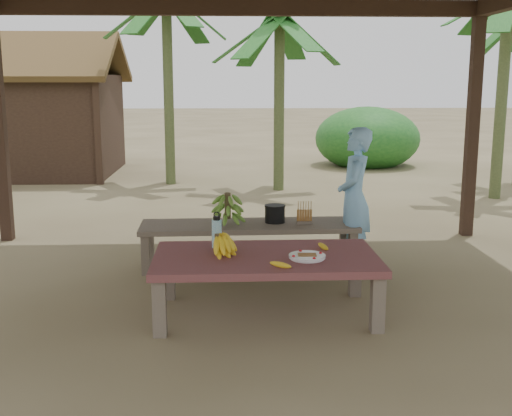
{
  "coord_description": "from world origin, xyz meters",
  "views": [
    {
      "loc": [
        -0.16,
        -5.32,
        1.88
      ],
      "look_at": [
        0.09,
        0.1,
        0.8
      ],
      "focal_mm": 45.0,
      "sensor_mm": 36.0,
      "label": 1
    }
  ],
  "objects_px": {
    "work_table": "(266,263)",
    "water_flask": "(217,232)",
    "cooking_pot": "(275,214)",
    "woman": "(354,197)",
    "plate": "(307,257)",
    "bench": "(249,229)",
    "ripe_banana_bunch": "(217,243)"
  },
  "relations": [
    {
      "from": "work_table",
      "to": "water_flask",
      "type": "height_order",
      "value": "water_flask"
    },
    {
      "from": "cooking_pot",
      "to": "water_flask",
      "type": "bearing_deg",
      "value": -116.23
    },
    {
      "from": "cooking_pot",
      "to": "woman",
      "type": "bearing_deg",
      "value": -3.77
    },
    {
      "from": "plate",
      "to": "water_flask",
      "type": "relative_size",
      "value": 0.94
    },
    {
      "from": "work_table",
      "to": "water_flask",
      "type": "distance_m",
      "value": 0.52
    },
    {
      "from": "work_table",
      "to": "bench",
      "type": "xyz_separation_m",
      "value": [
        -0.09,
        1.39,
        -0.04
      ]
    },
    {
      "from": "work_table",
      "to": "ripe_banana_bunch",
      "type": "distance_m",
      "value": 0.42
    },
    {
      "from": "bench",
      "to": "plate",
      "type": "distance_m",
      "value": 1.57
    },
    {
      "from": "bench",
      "to": "cooking_pot",
      "type": "xyz_separation_m",
      "value": [
        0.27,
        0.05,
        0.14
      ]
    },
    {
      "from": "work_table",
      "to": "cooking_pot",
      "type": "relative_size",
      "value": 8.81
    },
    {
      "from": "work_table",
      "to": "ripe_banana_bunch",
      "type": "xyz_separation_m",
      "value": [
        -0.39,
        0.04,
        0.16
      ]
    },
    {
      "from": "work_table",
      "to": "water_flask",
      "type": "relative_size",
      "value": 5.85
    },
    {
      "from": "bench",
      "to": "ripe_banana_bunch",
      "type": "height_order",
      "value": "ripe_banana_bunch"
    },
    {
      "from": "ripe_banana_bunch",
      "to": "water_flask",
      "type": "xyz_separation_m",
      "value": [
        -0.01,
        0.22,
        0.04
      ]
    },
    {
      "from": "bench",
      "to": "ripe_banana_bunch",
      "type": "xyz_separation_m",
      "value": [
        -0.3,
        -1.35,
        0.2
      ]
    },
    {
      "from": "plate",
      "to": "woman",
      "type": "bearing_deg",
      "value": 66.14
    },
    {
      "from": "plate",
      "to": "work_table",
      "type": "bearing_deg",
      "value": 158.58
    },
    {
      "from": "work_table",
      "to": "bench",
      "type": "bearing_deg",
      "value": 93.35
    },
    {
      "from": "water_flask",
      "to": "bench",
      "type": "bearing_deg",
      "value": 74.63
    },
    {
      "from": "ripe_banana_bunch",
      "to": "woman",
      "type": "height_order",
      "value": "woman"
    },
    {
      "from": "plate",
      "to": "water_flask",
      "type": "bearing_deg",
      "value": 151.35
    },
    {
      "from": "bench",
      "to": "water_flask",
      "type": "xyz_separation_m",
      "value": [
        -0.31,
        -1.12,
        0.23
      ]
    },
    {
      "from": "bench",
      "to": "work_table",
      "type": "bearing_deg",
      "value": -87.67
    },
    {
      "from": "cooking_pot",
      "to": "bench",
      "type": "bearing_deg",
      "value": -169.96
    },
    {
      "from": "work_table",
      "to": "cooking_pot",
      "type": "height_order",
      "value": "cooking_pot"
    },
    {
      "from": "ripe_banana_bunch",
      "to": "cooking_pot",
      "type": "xyz_separation_m",
      "value": [
        0.57,
        1.39,
        -0.06
      ]
    },
    {
      "from": "plate",
      "to": "cooking_pot",
      "type": "distance_m",
      "value": 1.57
    },
    {
      "from": "work_table",
      "to": "water_flask",
      "type": "bearing_deg",
      "value": 145.91
    },
    {
      "from": "work_table",
      "to": "cooking_pot",
      "type": "bearing_deg",
      "value": 82.58
    },
    {
      "from": "bench",
      "to": "water_flask",
      "type": "height_order",
      "value": "water_flask"
    },
    {
      "from": "work_table",
      "to": "plate",
      "type": "bearing_deg",
      "value": -21.7
    },
    {
      "from": "work_table",
      "to": "cooking_pot",
      "type": "distance_m",
      "value": 1.45
    }
  ]
}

